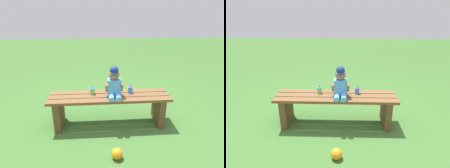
% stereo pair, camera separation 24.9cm
% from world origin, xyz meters
% --- Properties ---
extents(ground_plane, '(16.00, 16.00, 0.00)m').
position_xyz_m(ground_plane, '(0.00, 0.00, 0.00)').
color(ground_plane, '#3D6B2D').
extents(park_bench, '(1.61, 0.39, 0.43)m').
position_xyz_m(park_bench, '(0.00, 0.00, 0.30)').
color(park_bench, brown).
rests_on(park_bench, ground_plane).
extents(child_figure, '(0.23, 0.27, 0.40)m').
position_xyz_m(child_figure, '(0.06, -0.03, 0.61)').
color(child_figure, '#59A5E5').
rests_on(child_figure, park_bench).
extents(sippy_cup_left, '(0.06, 0.06, 0.12)m').
position_xyz_m(sippy_cup_left, '(-0.22, 0.06, 0.49)').
color(sippy_cup_left, '#66CC4C').
rests_on(sippy_cup_left, park_bench).
extents(sippy_cup_right, '(0.06, 0.06, 0.12)m').
position_xyz_m(sippy_cup_right, '(0.29, 0.06, 0.49)').
color(sippy_cup_right, '#338CE5').
rests_on(sippy_cup_right, park_bench).
extents(toy_ball, '(0.12, 0.12, 0.12)m').
position_xyz_m(toy_ball, '(0.04, -0.69, 0.06)').
color(toy_ball, orange).
rests_on(toy_ball, ground_plane).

